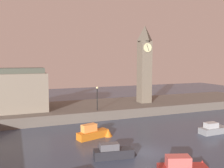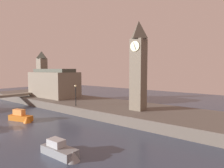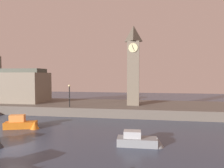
% 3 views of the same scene
% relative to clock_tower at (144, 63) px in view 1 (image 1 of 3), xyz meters
% --- Properties ---
extents(ground_plane, '(120.00, 120.00, 0.00)m').
position_rel_clock_tower_xyz_m(ground_plane, '(-10.24, -18.94, -8.81)').
color(ground_plane, '#384256').
extents(far_embankment, '(70.00, 12.00, 1.50)m').
position_rel_clock_tower_xyz_m(far_embankment, '(-10.24, 1.06, -8.06)').
color(far_embankment, '#5B544C').
rests_on(far_embankment, ground).
extents(clock_tower, '(2.30, 2.35, 14.14)m').
position_rel_clock_tower_xyz_m(clock_tower, '(0.00, 0.00, 0.00)').
color(clock_tower, '#6B6051').
rests_on(clock_tower, far_embankment).
extents(parliament_hall, '(12.11, 6.55, 11.09)m').
position_rel_clock_tower_xyz_m(parliament_hall, '(-24.11, 0.85, -3.93)').
color(parliament_hall, slate).
rests_on(parliament_hall, far_embankment).
extents(streetlamp, '(0.36, 0.36, 3.78)m').
position_rel_clock_tower_xyz_m(streetlamp, '(-10.52, -3.95, -4.95)').
color(streetlamp, black).
rests_on(streetlamp, far_embankment).
extents(boat_cruiser_grey, '(4.54, 1.56, 1.50)m').
position_rel_clock_tower_xyz_m(boat_cruiser_grey, '(1.52, -16.23, -8.30)').
color(boat_cruiser_grey, gray).
rests_on(boat_cruiser_grey, ground).
extents(boat_dinghy_red, '(5.00, 2.75, 1.75)m').
position_rel_clock_tower_xyz_m(boat_dinghy_red, '(-9.49, -24.19, -8.25)').
color(boat_dinghy_red, maroon).
rests_on(boat_dinghy_red, ground).
extents(boat_patrol_orange, '(4.70, 2.30, 1.77)m').
position_rel_clock_tower_xyz_m(boat_patrol_orange, '(-13.60, -12.37, -8.19)').
color(boat_patrol_orange, orange).
rests_on(boat_patrol_orange, ground).
extents(boat_barge_dark, '(4.51, 1.80, 1.49)m').
position_rel_clock_tower_xyz_m(boat_barge_dark, '(-13.50, -18.87, -8.26)').
color(boat_barge_dark, '#232328').
rests_on(boat_barge_dark, ground).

